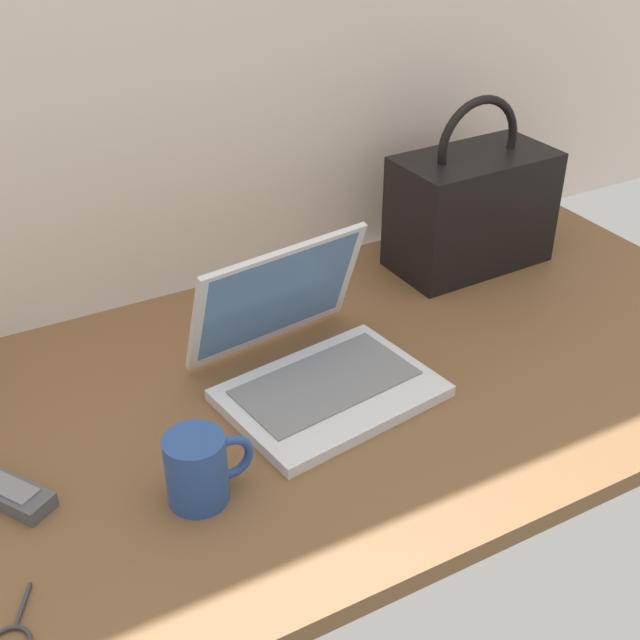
{
  "coord_description": "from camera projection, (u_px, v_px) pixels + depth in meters",
  "views": [
    {
      "loc": [
        -0.5,
        -0.91,
        0.8
      ],
      "look_at": [
        0.0,
        0.0,
        0.15
      ],
      "focal_mm": 46.58,
      "sensor_mm": 36.0,
      "label": 1
    }
  ],
  "objects": [
    {
      "name": "coffee_mug",
      "position": [
        199.0,
        468.0,
        1.05
      ],
      "size": [
        0.12,
        0.08,
        0.1
      ],
      "color": "#26478C",
      "rests_on": "desk"
    },
    {
      "name": "desk",
      "position": [
        320.0,
        393.0,
        1.29
      ],
      "size": [
        1.6,
        0.76,
        0.03
      ],
      "color": "brown",
      "rests_on": "ground"
    },
    {
      "name": "handbag",
      "position": [
        471.0,
        207.0,
        1.57
      ],
      "size": [
        0.3,
        0.17,
        0.33
      ],
      "color": "black",
      "rests_on": "desk"
    },
    {
      "name": "laptop",
      "position": [
        312.0,
        358.0,
        1.27
      ],
      "size": [
        0.34,
        0.33,
        0.21
      ],
      "color": "silver",
      "rests_on": "desk"
    }
  ]
}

